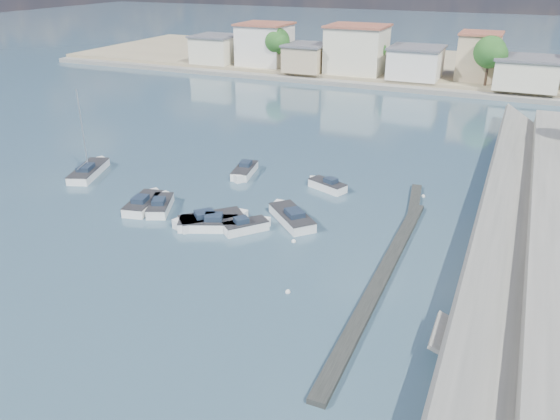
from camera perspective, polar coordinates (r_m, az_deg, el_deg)
name	(u,v)px	position (r m, az deg, el deg)	size (l,w,h in m)	color
ground	(386,145)	(66.88, 11.07, 6.66)	(400.00, 400.00, 0.00)	#2F4C5E
breakwater	(390,259)	(40.80, 11.37, -5.04)	(2.00, 31.02, 0.35)	black
far_shore_land	(450,69)	(116.77, 17.34, 13.92)	(160.00, 40.00, 1.40)	gray
far_shore_quay	(432,91)	(96.35, 15.56, 11.90)	(160.00, 2.50, 0.80)	slate
far_town	(507,62)	(100.45, 22.62, 14.08)	(113.01, 12.80, 8.35)	beige
shore_trees	(488,61)	(91.66, 20.95, 14.32)	(74.56, 38.32, 7.92)	#38281E
motorboat_a	(161,205)	(49.31, -12.34, 0.50)	(3.27, 4.73, 1.48)	white
motorboat_b	(248,226)	(44.38, -3.38, -1.72)	(3.44, 3.68, 1.48)	white
motorboat_c	(290,216)	(46.03, 1.10, -0.68)	(5.31, 5.18, 1.48)	white
motorboat_d	(205,224)	(45.07, -7.85, -1.50)	(5.32, 3.66, 1.48)	white
motorboat_e	(145,203)	(50.12, -13.98, 0.74)	(2.89, 5.43, 1.48)	white
motorboat_f	(326,185)	(52.68, 4.82, 2.59)	(4.20, 2.85, 1.48)	white
motorboat_g	(244,172)	(56.09, -3.78, 4.01)	(2.53, 5.08, 1.48)	white
motorboat_h	(215,220)	(45.77, -6.86, -1.02)	(5.14, 5.14, 1.48)	white
sailboat	(90,170)	(59.64, -19.24, 3.95)	(4.11, 6.91, 9.00)	white
mooring_buoys	(361,247)	(42.33, 8.51, -3.85)	(16.22, 32.36, 0.36)	white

